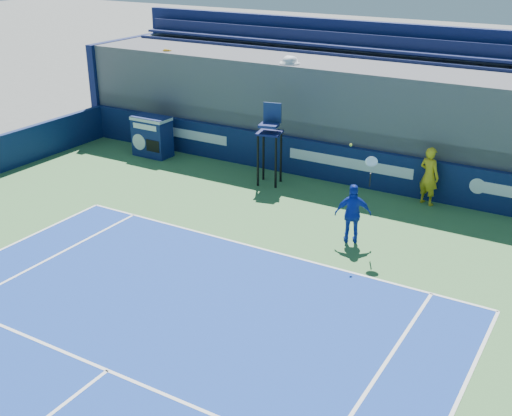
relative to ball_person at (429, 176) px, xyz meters
The scene contains 6 objects.
ball_person is the anchor object (origin of this frame).
back_hoarding 2.55m from the ball_person, behind, with size 20.40×0.21×1.20m.
match_clock 9.47m from the ball_person, behind, with size 1.33×0.74×1.40m.
umpire_chair 4.77m from the ball_person, 169.85° to the right, with size 0.84×0.84×2.48m.
tennis_player 3.50m from the ball_person, 104.24° to the right, with size 1.01×0.72×2.57m.
stadium_seating 3.62m from the ball_person, 136.64° to the left, with size 21.00×4.05×4.40m.
Camera 1 is at (6.93, -0.20, 7.00)m, focal length 45.00 mm.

